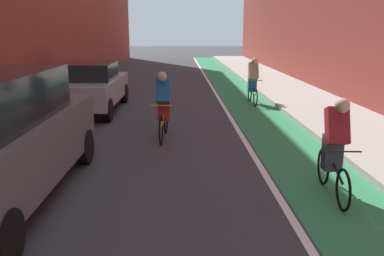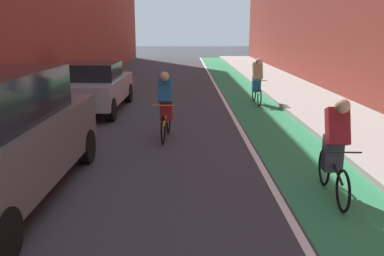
{
  "view_description": "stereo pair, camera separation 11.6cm",
  "coord_description": "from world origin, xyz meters",
  "px_view_note": "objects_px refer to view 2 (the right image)",
  "views": [
    {
      "loc": [
        0.25,
        3.93,
        2.58
      ],
      "look_at": [
        0.5,
        10.48,
        1.0
      ],
      "focal_mm": 39.07,
      "sensor_mm": 36.0,
      "label": 1
    },
    {
      "loc": [
        0.37,
        3.93,
        2.58
      ],
      "look_at": [
        0.5,
        10.48,
        1.0
      ],
      "focal_mm": 39.07,
      "sensor_mm": 36.0,
      "label": 2
    }
  ],
  "objects_px": {
    "cyclist_trailing": "(166,105)",
    "cyclist_far": "(257,79)",
    "cyclist_mid": "(335,147)",
    "parked_sedan_silver": "(93,86)"
  },
  "relations": [
    {
      "from": "parked_sedan_silver",
      "to": "cyclist_trailing",
      "type": "xyz_separation_m",
      "value": [
        2.43,
        -3.45,
        0.02
      ]
    },
    {
      "from": "cyclist_far",
      "to": "cyclist_mid",
      "type": "bearing_deg",
      "value": -91.57
    },
    {
      "from": "cyclist_far",
      "to": "cyclist_trailing",
      "type": "bearing_deg",
      "value": -122.51
    },
    {
      "from": "parked_sedan_silver",
      "to": "cyclist_far",
      "type": "distance_m",
      "value": 5.52
    },
    {
      "from": "cyclist_mid",
      "to": "parked_sedan_silver",
      "type": "bearing_deg",
      "value": 126.11
    },
    {
      "from": "cyclist_mid",
      "to": "cyclist_far",
      "type": "relative_size",
      "value": 1.0
    },
    {
      "from": "parked_sedan_silver",
      "to": "cyclist_trailing",
      "type": "relative_size",
      "value": 2.49
    },
    {
      "from": "parked_sedan_silver",
      "to": "cyclist_far",
      "type": "relative_size",
      "value": 2.54
    },
    {
      "from": "cyclist_trailing",
      "to": "cyclist_far",
      "type": "distance_m",
      "value": 5.51
    },
    {
      "from": "cyclist_trailing",
      "to": "cyclist_far",
      "type": "xyz_separation_m",
      "value": [
        2.96,
        4.65,
        0.04
      ]
    }
  ]
}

